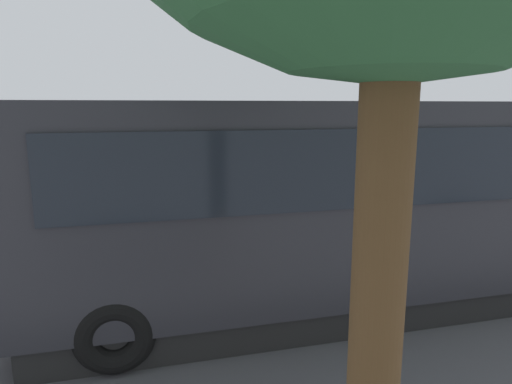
# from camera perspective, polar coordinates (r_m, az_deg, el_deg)

# --- Properties ---
(ground_plane) EXTENTS (80.00, 80.00, 0.00)m
(ground_plane) POSITION_cam_1_polar(r_m,az_deg,el_deg) (11.57, 1.12, -5.05)
(ground_plane) COLOR #4C4C51
(tour_bus) EXTENTS (10.33, 2.72, 3.25)m
(tour_bus) POSITION_cam_1_polar(r_m,az_deg,el_deg) (7.22, 11.96, -1.63)
(tour_bus) COLOR #26262B
(tour_bus) RESTS_ON ground_plane
(spectator_far_left) EXTENTS (0.57, 0.32, 1.69)m
(spectator_far_left) POSITION_cam_1_polar(r_m,az_deg,el_deg) (10.11, 7.74, -1.64)
(spectator_far_left) COLOR black
(spectator_far_left) RESTS_ON ground_plane
(spectator_left) EXTENTS (0.58, 0.37, 1.74)m
(spectator_left) POSITION_cam_1_polar(r_m,az_deg,el_deg) (9.73, 2.10, -1.83)
(spectator_left) COLOR black
(spectator_left) RESTS_ON ground_plane
(spectator_centre) EXTENTS (0.57, 0.33, 1.81)m
(spectator_centre) POSITION_cam_1_polar(r_m,az_deg,el_deg) (9.32, -4.37, -2.10)
(spectator_centre) COLOR #473823
(spectator_centre) RESTS_ON ground_plane
(parked_motorcycle_silver) EXTENTS (2.05, 0.61, 0.99)m
(parked_motorcycle_silver) POSITION_cam_1_polar(r_m,az_deg,el_deg) (9.37, 7.71, -5.94)
(parked_motorcycle_silver) COLOR black
(parked_motorcycle_silver) RESTS_ON ground_plane
(stunt_motorcycle) EXTENTS (1.87, 1.20, 1.59)m
(stunt_motorcycle) POSITION_cam_1_polar(r_m,az_deg,el_deg) (13.10, -6.48, 1.15)
(stunt_motorcycle) COLOR black
(stunt_motorcycle) RESTS_ON ground_plane
(traffic_cone) EXTENTS (0.34, 0.34, 0.63)m
(traffic_cone) POSITION_cam_1_polar(r_m,az_deg,el_deg) (13.40, 3.49, -1.49)
(traffic_cone) COLOR orange
(traffic_cone) RESTS_ON ground_plane
(bay_line_a) EXTENTS (0.14, 4.01, 0.01)m
(bay_line_a) POSITION_cam_1_polar(r_m,az_deg,el_deg) (13.68, 19.88, -3.18)
(bay_line_a) COLOR white
(bay_line_a) RESTS_ON ground_plane
(bay_line_b) EXTENTS (0.14, 4.06, 0.01)m
(bay_line_b) POSITION_cam_1_polar(r_m,az_deg,el_deg) (12.46, 9.80, -4.03)
(bay_line_b) COLOR white
(bay_line_b) RESTS_ON ground_plane
(bay_line_c) EXTENTS (0.15, 4.90, 0.01)m
(bay_line_c) POSITION_cam_1_polar(r_m,az_deg,el_deg) (11.69, -2.04, -4.86)
(bay_line_c) COLOR white
(bay_line_c) RESTS_ON ground_plane
(bay_line_d) EXTENTS (0.15, 4.93, 0.01)m
(bay_line_d) POSITION_cam_1_polar(r_m,az_deg,el_deg) (11.48, -14.94, -5.54)
(bay_line_d) COLOR white
(bay_line_d) RESTS_ON ground_plane
(bay_line_e) EXTENTS (0.14, 4.58, 0.01)m
(bay_line_e) POSITION_cam_1_polar(r_m,az_deg,el_deg) (11.85, -27.69, -5.93)
(bay_line_e) COLOR white
(bay_line_e) RESTS_ON ground_plane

